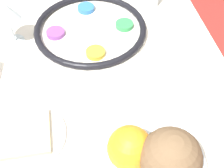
{
  "coord_description": "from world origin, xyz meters",
  "views": [
    {
      "loc": [
        0.56,
        0.02,
        1.35
      ],
      "look_at": [
        0.06,
        0.11,
        0.76
      ],
      "focal_mm": 50.0,
      "sensor_mm": 36.0,
      "label": 1
    }
  ],
  "objects_px": {
    "wine_glass": "(6,13)",
    "orange_fruit": "(130,148)",
    "seder_plate": "(90,29)",
    "bread_plate": "(25,135)",
    "coconut": "(171,158)",
    "fruit_stand": "(147,166)"
  },
  "relations": [
    {
      "from": "wine_glass",
      "to": "orange_fruit",
      "type": "relative_size",
      "value": 1.69
    },
    {
      "from": "orange_fruit",
      "to": "bread_plate",
      "type": "relative_size",
      "value": 0.43
    },
    {
      "from": "seder_plate",
      "to": "bread_plate",
      "type": "relative_size",
      "value": 1.82
    },
    {
      "from": "fruit_stand",
      "to": "wine_glass",
      "type": "bearing_deg",
      "value": -151.4
    },
    {
      "from": "coconut",
      "to": "orange_fruit",
      "type": "bearing_deg",
      "value": -121.44
    },
    {
      "from": "seder_plate",
      "to": "coconut",
      "type": "distance_m",
      "value": 0.55
    },
    {
      "from": "coconut",
      "to": "seder_plate",
      "type": "bearing_deg",
      "value": -172.34
    },
    {
      "from": "fruit_stand",
      "to": "bread_plate",
      "type": "height_order",
      "value": "fruit_stand"
    },
    {
      "from": "wine_glass",
      "to": "bread_plate",
      "type": "xyz_separation_m",
      "value": [
        0.34,
        0.03,
        -0.1
      ]
    },
    {
      "from": "seder_plate",
      "to": "bread_plate",
      "type": "distance_m",
      "value": 0.4
    },
    {
      "from": "seder_plate",
      "to": "fruit_stand",
      "type": "relative_size",
      "value": 1.59
    },
    {
      "from": "wine_glass",
      "to": "orange_fruit",
      "type": "distance_m",
      "value": 0.55
    },
    {
      "from": "fruit_stand",
      "to": "coconut",
      "type": "relative_size",
      "value": 2.02
    },
    {
      "from": "wine_glass",
      "to": "seder_plate",
      "type": "bearing_deg",
      "value": 89.3
    },
    {
      "from": "bread_plate",
      "to": "coconut",
      "type": "bearing_deg",
      "value": 55.59
    },
    {
      "from": "orange_fruit",
      "to": "seder_plate",
      "type": "bearing_deg",
      "value": -178.83
    },
    {
      "from": "fruit_stand",
      "to": "bread_plate",
      "type": "relative_size",
      "value": 1.14
    },
    {
      "from": "wine_glass",
      "to": "orange_fruit",
      "type": "xyz_separation_m",
      "value": [
        0.49,
        0.24,
        0.04
      ]
    },
    {
      "from": "seder_plate",
      "to": "wine_glass",
      "type": "height_order",
      "value": "wine_glass"
    },
    {
      "from": "wine_glass",
      "to": "orange_fruit",
      "type": "bearing_deg",
      "value": 26.08
    },
    {
      "from": "seder_plate",
      "to": "fruit_stand",
      "type": "xyz_separation_m",
      "value": [
        0.5,
        0.04,
        0.07
      ]
    },
    {
      "from": "orange_fruit",
      "to": "coconut",
      "type": "distance_m",
      "value": 0.07
    }
  ]
}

